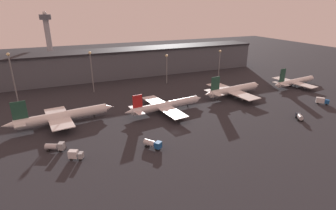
# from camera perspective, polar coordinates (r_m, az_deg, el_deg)

# --- Properties ---
(ground) EXTENTS (600.00, 600.00, 0.00)m
(ground) POSITION_cam_1_polar(r_m,az_deg,el_deg) (113.96, 1.59, -6.02)
(ground) COLOR #26262B
(terminal_building) EXTENTS (229.95, 23.32, 20.71)m
(terminal_building) POSITION_cam_1_polar(r_m,az_deg,el_deg) (206.27, -10.92, 8.94)
(terminal_building) COLOR #4C515B
(terminal_building) RESTS_ON ground
(airplane_1) EXTENTS (48.71, 28.69, 14.06)m
(airplane_1) POSITION_cam_1_polar(r_m,az_deg,el_deg) (129.89, -22.06, -2.31)
(airplane_1) COLOR white
(airplane_1) RESTS_ON ground
(airplane_2) EXTENTS (45.51, 36.51, 11.50)m
(airplane_2) POSITION_cam_1_polar(r_m,az_deg,el_deg) (135.32, -0.55, -0.10)
(airplane_2) COLOR silver
(airplane_2) RESTS_ON ground
(airplane_3) EXTENTS (44.12, 37.86, 13.89)m
(airplane_3) POSITION_cam_1_polar(r_m,az_deg,el_deg) (163.08, 14.02, 3.18)
(airplane_3) COLOR white
(airplane_3) RESTS_ON ground
(airplane_4) EXTENTS (42.29, 30.84, 13.69)m
(airplane_4) POSITION_cam_1_polar(r_m,az_deg,el_deg) (198.70, 25.91, 4.61)
(airplane_4) COLOR white
(airplane_4) RESTS_ON ground
(service_vehicle_0) EXTENTS (5.81, 6.32, 3.63)m
(service_vehicle_0) POSITION_cam_1_polar(r_m,az_deg,el_deg) (168.94, 30.50, 0.82)
(service_vehicle_0) COLOR #195199
(service_vehicle_0) RESTS_ON ground
(service_vehicle_2) EXTENTS (6.23, 7.17, 3.22)m
(service_vehicle_2) POSITION_cam_1_polar(r_m,az_deg,el_deg) (101.70, -3.35, -8.41)
(service_vehicle_2) COLOR #195199
(service_vehicle_2) RESTS_ON ground
(service_vehicle_3) EXTENTS (4.87, 5.84, 2.83)m
(service_vehicle_3) POSITION_cam_1_polar(r_m,az_deg,el_deg) (140.75, 26.72, -2.25)
(service_vehicle_3) COLOR #282D38
(service_vehicle_3) RESTS_ON ground
(service_vehicle_4) EXTENTS (5.41, 4.16, 3.48)m
(service_vehicle_4) POSITION_cam_1_polar(r_m,az_deg,el_deg) (100.13, -19.52, -10.15)
(service_vehicle_4) COLOR #9EA3A8
(service_vehicle_4) RESTS_ON ground
(service_vehicle_5) EXTENTS (7.36, 5.12, 3.42)m
(service_vehicle_5) POSITION_cam_1_polar(r_m,az_deg,el_deg) (108.35, -23.31, -8.29)
(service_vehicle_5) COLOR #9EA3A8
(service_vehicle_5) RESTS_ON ground
(lamp_post_0) EXTENTS (1.80, 1.80, 27.80)m
(lamp_post_0) POSITION_cam_1_polar(r_m,az_deg,el_deg) (169.39, -30.88, 6.27)
(lamp_post_0) COLOR slate
(lamp_post_0) RESTS_ON ground
(lamp_post_1) EXTENTS (1.80, 1.80, 25.76)m
(lamp_post_1) POSITION_cam_1_polar(r_m,az_deg,el_deg) (169.15, -16.35, 7.98)
(lamp_post_1) COLOR slate
(lamp_post_1) RESTS_ON ground
(lamp_post_2) EXTENTS (1.80, 1.80, 20.53)m
(lamp_post_2) POSITION_cam_1_polar(r_m,az_deg,el_deg) (182.57, -0.28, 8.76)
(lamp_post_2) COLOR slate
(lamp_post_2) RESTS_ON ground
(lamp_post_3) EXTENTS (1.80, 1.80, 20.90)m
(lamp_post_3) POSITION_cam_1_polar(r_m,az_deg,el_deg) (203.06, 11.18, 9.66)
(lamp_post_3) COLOR slate
(lamp_post_3) RESTS_ON ground
(control_tower) EXTENTS (9.00, 9.00, 47.80)m
(control_tower) POSITION_cam_1_polar(r_m,az_deg,el_deg) (244.60, -24.63, 13.37)
(control_tower) COLOR #99999E
(control_tower) RESTS_ON ground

